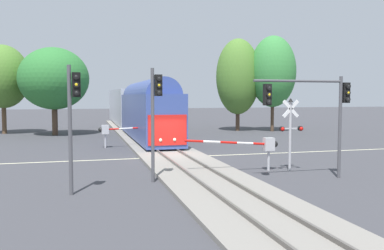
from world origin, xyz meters
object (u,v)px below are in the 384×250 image
at_px(oak_far_right, 238,77).
at_px(traffic_signal_near_right, 316,102).
at_px(crossing_signal_mast, 291,127).
at_px(traffic_signal_median, 156,106).
at_px(crossing_gate_near, 260,145).
at_px(traffic_signal_near_left, 73,108).
at_px(commuter_train, 134,107).
at_px(pine_left_background, 3,77).
at_px(maple_right_background, 273,72).
at_px(oak_behind_train, 54,79).
at_px(crossing_gate_far, 114,130).

bearing_deg(oak_far_right, traffic_signal_near_right, -103.67).
relative_size(crossing_signal_mast, traffic_signal_median, 0.74).
relative_size(crossing_gate_near, oak_far_right, 0.49).
height_order(traffic_signal_near_left, oak_far_right, oak_far_right).
distance_m(commuter_train, pine_left_background, 14.40).
distance_m(crossing_signal_mast, traffic_signal_near_right, 2.67).
bearing_deg(oak_far_right, crossing_signal_mast, -105.05).
xyz_separation_m(crossing_signal_mast, traffic_signal_near_left, (-11.16, -2.54, 1.15)).
height_order(crossing_signal_mast, traffic_signal_near_right, traffic_signal_near_right).
xyz_separation_m(traffic_signal_near_left, traffic_signal_near_right, (11.25, 0.24, 0.23)).
relative_size(traffic_signal_median, pine_left_background, 0.56).
xyz_separation_m(traffic_signal_median, maple_right_background, (17.88, 24.39, 3.29)).
xyz_separation_m(traffic_signal_median, oak_behind_train, (-6.16, 25.78, 2.27)).
height_order(traffic_signal_near_left, traffic_signal_median, traffic_signal_median).
bearing_deg(crossing_gate_near, traffic_signal_median, -167.03).
bearing_deg(oak_behind_train, pine_left_background, 149.53).
bearing_deg(crossing_gate_far, traffic_signal_near_left, -99.97).
bearing_deg(crossing_signal_mast, pine_left_background, 124.22).
xyz_separation_m(commuter_train, pine_left_background, (-13.98, 0.89, 3.36)).
height_order(commuter_train, oak_behind_train, oak_behind_train).
bearing_deg(traffic_signal_median, traffic_signal_near_left, -156.27).
height_order(crossing_signal_mast, traffic_signal_median, traffic_signal_median).
height_order(crossing_gate_near, traffic_signal_near_left, traffic_signal_near_left).
bearing_deg(traffic_signal_near_right, oak_far_right, 76.33).
bearing_deg(oak_far_right, oak_behind_train, -179.04).
bearing_deg(traffic_signal_median, oak_far_right, 61.34).
height_order(crossing_signal_mast, crossing_gate_far, crossing_signal_mast).
height_order(crossing_gate_far, oak_far_right, oak_far_right).
bearing_deg(pine_left_background, maple_right_background, -8.83).
height_order(maple_right_background, pine_left_background, maple_right_background).
xyz_separation_m(traffic_signal_near_right, pine_left_background, (-19.16, 30.33, 2.36)).
distance_m(pine_left_background, oak_far_right, 26.00).
height_order(pine_left_background, oak_behind_train, pine_left_background).
relative_size(crossing_signal_mast, pine_left_background, 0.41).
bearing_deg(maple_right_background, oak_behind_train, 176.70).
bearing_deg(traffic_signal_near_left, crossing_gate_far, 80.03).
height_order(traffic_signal_near_left, oak_behind_train, oak_behind_train).
xyz_separation_m(crossing_gate_near, oak_far_right, (8.35, 24.76, 4.91)).
bearing_deg(commuter_train, crossing_signal_mast, -79.37).
xyz_separation_m(traffic_signal_median, pine_left_background, (-11.57, 28.96, 2.56)).
bearing_deg(oak_behind_train, commuter_train, 15.02).
bearing_deg(crossing_signal_mast, traffic_signal_median, -172.96).
relative_size(traffic_signal_near_left, oak_far_right, 0.49).
relative_size(traffic_signal_near_right, oak_far_right, 0.47).
bearing_deg(crossing_gate_far, crossing_gate_near, -60.75).
bearing_deg(oak_behind_train, maple_right_background, -3.30).
bearing_deg(crossing_gate_near, oak_behind_train, 116.33).
bearing_deg(oak_behind_train, traffic_signal_median, -76.57).
bearing_deg(maple_right_background, pine_left_background, 171.17).
bearing_deg(crossing_signal_mast, traffic_signal_near_left, -167.20).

